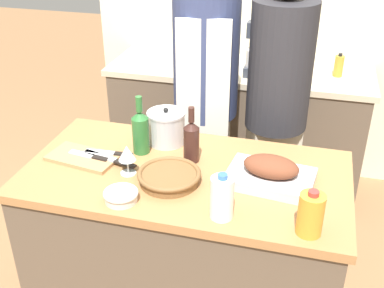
% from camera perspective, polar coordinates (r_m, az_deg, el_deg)
% --- Properties ---
extents(kitchen_island, '(1.43, 0.75, 0.92)m').
position_cam_1_polar(kitchen_island, '(2.40, -0.71, -12.56)').
color(kitchen_island, brown).
rests_on(kitchen_island, ground_plane).
extents(back_counter, '(1.80, 0.60, 0.92)m').
position_cam_1_polar(back_counter, '(3.54, 5.33, 2.01)').
color(back_counter, brown).
rests_on(back_counter, ground_plane).
extents(back_wall, '(2.30, 0.10, 2.55)m').
position_cam_1_polar(back_wall, '(3.59, 6.97, 16.18)').
color(back_wall, beige).
rests_on(back_wall, ground_plane).
extents(roasting_pan, '(0.39, 0.28, 0.12)m').
position_cam_1_polar(roasting_pan, '(2.06, 9.28, -3.44)').
color(roasting_pan, '#BCBCC1').
rests_on(roasting_pan, kitchen_island).
extents(wicker_basket, '(0.27, 0.27, 0.05)m').
position_cam_1_polar(wicker_basket, '(2.04, -2.73, -3.86)').
color(wicker_basket, brown).
rests_on(wicker_basket, kitchen_island).
extents(cutting_board, '(0.34, 0.22, 0.02)m').
position_cam_1_polar(cutting_board, '(2.28, -12.79, -1.55)').
color(cutting_board, '#AD7F51').
rests_on(cutting_board, kitchen_island).
extents(stock_pot, '(0.19, 0.19, 0.19)m').
position_cam_1_polar(stock_pot, '(2.33, -3.06, 1.99)').
color(stock_pot, '#B7B7BC').
rests_on(stock_pot, kitchen_island).
extents(mixing_bowl, '(0.14, 0.14, 0.05)m').
position_cam_1_polar(mixing_bowl, '(1.95, -8.42, -6.06)').
color(mixing_bowl, beige).
rests_on(mixing_bowl, kitchen_island).
extents(juice_jug, '(0.09, 0.09, 0.18)m').
position_cam_1_polar(juice_jug, '(1.79, 13.88, -8.06)').
color(juice_jug, orange).
rests_on(juice_jug, kitchen_island).
extents(milk_jug, '(0.09, 0.09, 0.19)m').
position_cam_1_polar(milk_jug, '(1.82, 3.57, -6.34)').
color(milk_jug, white).
rests_on(milk_jug, kitchen_island).
extents(wine_bottle_green, '(0.08, 0.08, 0.28)m').
position_cam_1_polar(wine_bottle_green, '(2.24, -6.12, 1.57)').
color(wine_bottle_green, '#28662D').
rests_on(wine_bottle_green, kitchen_island).
extents(wine_bottle_dark, '(0.07, 0.07, 0.27)m').
position_cam_1_polar(wine_bottle_dark, '(2.16, -0.12, 0.45)').
color(wine_bottle_dark, '#381E19').
rests_on(wine_bottle_dark, kitchen_island).
extents(wine_glass_left, '(0.08, 0.08, 0.14)m').
position_cam_1_polar(wine_glass_left, '(2.09, -7.71, -1.17)').
color(wine_glass_left, silver).
rests_on(wine_glass_left, kitchen_island).
extents(knife_chef, '(0.28, 0.10, 0.01)m').
position_cam_1_polar(knife_chef, '(2.21, -9.57, -1.81)').
color(knife_chef, '#B7B7BC').
rests_on(knife_chef, cutting_board).
extents(knife_paring, '(0.23, 0.04, 0.01)m').
position_cam_1_polar(knife_paring, '(2.26, -9.62, -1.07)').
color(knife_paring, '#B7B7BC').
rests_on(knife_paring, cutting_board).
extents(knife_bread, '(0.20, 0.06, 0.01)m').
position_cam_1_polar(knife_bread, '(2.26, -12.00, -1.39)').
color(knife_bread, '#B7B7BC').
rests_on(knife_bread, cutting_board).
extents(stand_mixer, '(0.18, 0.14, 0.35)m').
position_cam_1_polar(stand_mixer, '(3.18, 8.01, 10.51)').
color(stand_mixer, '#333842').
rests_on(stand_mixer, back_counter).
extents(condiment_bottle_tall, '(0.05, 0.05, 0.16)m').
position_cam_1_polar(condiment_bottle_tall, '(3.45, 7.29, 10.78)').
color(condiment_bottle_tall, '#332D28').
rests_on(condiment_bottle_tall, back_counter).
extents(condiment_bottle_short, '(0.06, 0.06, 0.16)m').
position_cam_1_polar(condiment_bottle_short, '(3.31, 17.00, 8.84)').
color(condiment_bottle_short, '#B28E2D').
rests_on(condiment_bottle_short, back_counter).
extents(person_cook_aproned, '(0.37, 0.39, 1.75)m').
position_cam_1_polar(person_cook_aproned, '(2.79, 1.61, 6.07)').
color(person_cook_aproned, beige).
rests_on(person_cook_aproned, ground_plane).
extents(person_cook_guest, '(0.34, 0.34, 1.73)m').
position_cam_1_polar(person_cook_guest, '(2.71, 10.04, 4.67)').
color(person_cook_guest, beige).
rests_on(person_cook_guest, ground_plane).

